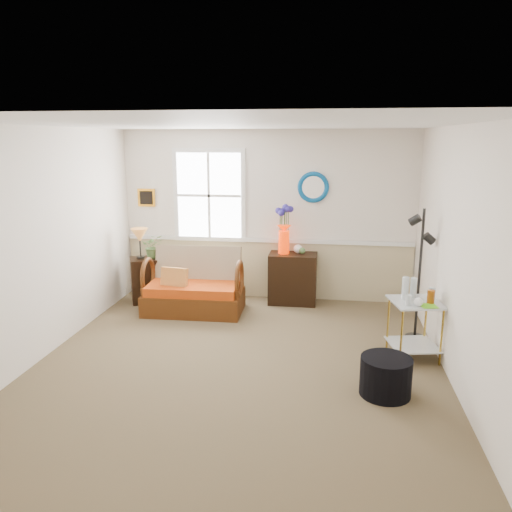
# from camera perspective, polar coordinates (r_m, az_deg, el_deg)

# --- Properties ---
(floor) EXTENTS (4.50, 5.00, 0.01)m
(floor) POSITION_cam_1_polar(r_m,az_deg,el_deg) (5.71, -2.03, -12.24)
(floor) COLOR olive
(floor) RESTS_ON ground
(ceiling) EXTENTS (4.50, 5.00, 0.01)m
(ceiling) POSITION_cam_1_polar(r_m,az_deg,el_deg) (5.16, -2.28, 14.84)
(ceiling) COLOR white
(ceiling) RESTS_ON walls
(walls) EXTENTS (4.51, 5.01, 2.60)m
(walls) POSITION_cam_1_polar(r_m,az_deg,el_deg) (5.28, -2.15, 0.59)
(walls) COLOR white
(walls) RESTS_ON floor
(wainscot) EXTENTS (4.46, 0.02, 0.90)m
(wainscot) POSITION_cam_1_polar(r_m,az_deg,el_deg) (7.87, 1.21, -1.53)
(wainscot) COLOR tan
(wainscot) RESTS_ON walls
(chair_rail) EXTENTS (4.46, 0.04, 0.06)m
(chair_rail) POSITION_cam_1_polar(r_m,az_deg,el_deg) (7.75, 1.22, 1.81)
(chair_rail) COLOR white
(chair_rail) RESTS_ON walls
(window) EXTENTS (1.14, 0.06, 1.44)m
(window) POSITION_cam_1_polar(r_m,az_deg,el_deg) (7.81, -5.37, 6.89)
(window) COLOR white
(window) RESTS_ON walls
(picture) EXTENTS (0.28, 0.03, 0.28)m
(picture) POSITION_cam_1_polar(r_m,az_deg,el_deg) (8.12, -12.40, 6.54)
(picture) COLOR orange
(picture) RESTS_ON walls
(mirror) EXTENTS (0.47, 0.07, 0.47)m
(mirror) POSITION_cam_1_polar(r_m,az_deg,el_deg) (7.58, 6.56, 7.82)
(mirror) COLOR #0960A9
(mirror) RESTS_ON walls
(loveseat) EXTENTS (1.42, 0.83, 0.91)m
(loveseat) POSITION_cam_1_polar(r_m,az_deg,el_deg) (7.24, -7.15, -2.89)
(loveseat) COLOR #5D3011
(loveseat) RESTS_ON floor
(throw_pillow) EXTENTS (0.39, 0.15, 0.38)m
(throw_pillow) POSITION_cam_1_polar(r_m,az_deg,el_deg) (7.18, -9.33, -2.84)
(throw_pillow) COLOR #BF541F
(throw_pillow) RESTS_ON loveseat
(lamp_stand) EXTENTS (0.51, 0.51, 0.69)m
(lamp_stand) POSITION_cam_1_polar(r_m,az_deg,el_deg) (7.85, -12.64, -2.69)
(lamp_stand) COLOR black
(lamp_stand) RESTS_ON floor
(table_lamp) EXTENTS (0.28, 0.28, 0.47)m
(table_lamp) POSITION_cam_1_polar(r_m,az_deg,el_deg) (7.70, -13.12, 1.38)
(table_lamp) COLOR #B9722F
(table_lamp) RESTS_ON lamp_stand
(potted_plant) EXTENTS (0.44, 0.46, 0.28)m
(potted_plant) POSITION_cam_1_polar(r_m,az_deg,el_deg) (7.75, -11.68, 0.82)
(potted_plant) COLOR #55773E
(potted_plant) RESTS_ON lamp_stand
(cabinet) EXTENTS (0.72, 0.46, 0.77)m
(cabinet) POSITION_cam_1_polar(r_m,az_deg,el_deg) (7.63, 4.22, -2.55)
(cabinet) COLOR black
(cabinet) RESTS_ON floor
(flower_vase) EXTENTS (0.27, 0.27, 0.72)m
(flower_vase) POSITION_cam_1_polar(r_m,az_deg,el_deg) (7.48, 3.22, 3.00)
(flower_vase) COLOR red
(flower_vase) RESTS_ON cabinet
(side_table) EXTENTS (0.63, 0.63, 0.68)m
(side_table) POSITION_cam_1_polar(r_m,az_deg,el_deg) (6.01, 17.60, -8.02)
(side_table) COLOR gold
(side_table) RESTS_ON floor
(tabletop_items) EXTENTS (0.50, 0.50, 0.26)m
(tabletop_items) POSITION_cam_1_polar(r_m,az_deg,el_deg) (5.86, 18.22, -3.80)
(tabletop_items) COLOR silver
(tabletop_items) RESTS_ON side_table
(floor_lamp) EXTENTS (0.30, 0.30, 1.65)m
(floor_lamp) POSITION_cam_1_polar(r_m,az_deg,el_deg) (6.45, 18.16, -2.10)
(floor_lamp) COLOR black
(floor_lamp) RESTS_ON floor
(ottoman) EXTENTS (0.61, 0.61, 0.39)m
(ottoman) POSITION_cam_1_polar(r_m,az_deg,el_deg) (5.17, 14.60, -13.15)
(ottoman) COLOR black
(ottoman) RESTS_ON floor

